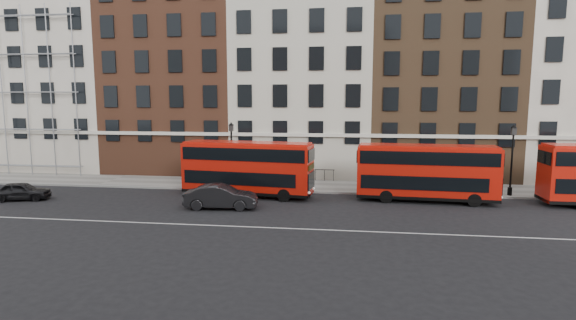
# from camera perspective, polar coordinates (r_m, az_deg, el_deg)

# --- Properties ---
(ground) EXTENTS (120.00, 120.00, 0.00)m
(ground) POSITION_cam_1_polar(r_m,az_deg,el_deg) (28.05, -1.80, -7.45)
(ground) COLOR black
(ground) RESTS_ON ground
(pavement) EXTENTS (80.00, 5.00, 0.15)m
(pavement) POSITION_cam_1_polar(r_m,az_deg,el_deg) (38.16, 0.84, -3.25)
(pavement) COLOR slate
(pavement) RESTS_ON ground
(kerb) EXTENTS (80.00, 0.30, 0.16)m
(kerb) POSITION_cam_1_polar(r_m,az_deg,el_deg) (35.73, 0.35, -4.00)
(kerb) COLOR gray
(kerb) RESTS_ON ground
(road_centre_line) EXTENTS (70.00, 0.12, 0.01)m
(road_centre_line) POSITION_cam_1_polar(r_m,az_deg,el_deg) (26.15, -2.55, -8.57)
(road_centre_line) COLOR white
(road_centre_line) RESTS_ON ground
(building_terrace) EXTENTS (64.00, 11.95, 22.00)m
(building_terrace) POSITION_cam_1_polar(r_m,az_deg,el_deg) (44.92, 1.64, 11.43)
(building_terrace) COLOR #BBB1A1
(building_terrace) RESTS_ON ground
(bus_b) EXTENTS (10.10, 3.58, 4.16)m
(bus_b) POSITION_cam_1_polar(r_m,az_deg,el_deg) (34.08, -5.24, -0.93)
(bus_b) COLOR #BC1409
(bus_b) RESTS_ON ground
(bus_c) EXTENTS (9.90, 2.97, 4.10)m
(bus_c) POSITION_cam_1_polar(r_m,az_deg,el_deg) (33.65, 17.09, -1.40)
(bus_c) COLOR #BC1409
(bus_c) RESTS_ON ground
(car_rear) EXTENTS (4.22, 2.59, 1.34)m
(car_rear) POSITION_cam_1_polar(r_m,az_deg,el_deg) (38.31, -30.77, -3.40)
(car_rear) COLOR black
(car_rear) RESTS_ON ground
(car_front) EXTENTS (5.02, 2.16, 1.61)m
(car_front) POSITION_cam_1_polar(r_m,az_deg,el_deg) (30.75, -8.52, -4.63)
(car_front) COLOR black
(car_front) RESTS_ON ground
(lamp_post_left) EXTENTS (0.44, 0.44, 5.33)m
(lamp_post_left) POSITION_cam_1_polar(r_m,az_deg,el_deg) (37.37, -7.18, 1.12)
(lamp_post_left) COLOR black
(lamp_post_left) RESTS_ON pavement
(lamp_post_right) EXTENTS (0.44, 0.44, 5.33)m
(lamp_post_right) POSITION_cam_1_polar(r_m,az_deg,el_deg) (37.43, 26.57, 0.37)
(lamp_post_right) COLOR black
(lamp_post_right) RESTS_ON pavement
(iron_railings) EXTENTS (6.60, 0.06, 1.00)m
(iron_railings) POSITION_cam_1_polar(r_m,az_deg,el_deg) (40.21, 1.22, -1.85)
(iron_railings) COLOR black
(iron_railings) RESTS_ON pavement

